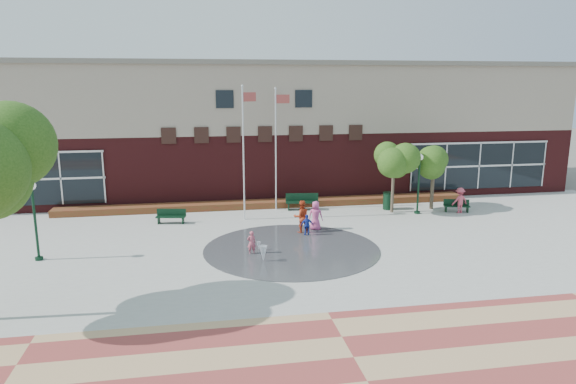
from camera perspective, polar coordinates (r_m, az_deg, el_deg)
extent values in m
plane|color=#666056|center=(21.88, 1.83, -8.86)|extent=(120.00, 120.00, 0.00)
cube|color=#A8A8A0|center=(25.59, 0.00, -5.69)|extent=(46.00, 18.00, 0.01)
cube|color=#993C37|center=(15.74, 7.29, -17.79)|extent=(46.00, 6.00, 0.01)
cylinder|color=#383A3D|center=(24.65, 0.40, -6.39)|extent=(8.40, 8.40, 0.01)
cube|color=#51181A|center=(38.14, -3.52, 3.68)|extent=(44.00, 10.00, 4.50)
cube|color=gray|center=(37.75, -3.61, 10.45)|extent=(44.00, 10.00, 4.50)
cube|color=slate|center=(37.75, -3.66, 13.94)|extent=(44.40, 10.40, 0.30)
cube|color=black|center=(34.69, -27.92, 1.21)|extent=(10.00, 0.12, 3.19)
cube|color=black|center=(38.17, 20.43, 2.74)|extent=(10.00, 0.12, 3.19)
cube|color=black|center=(32.54, -7.05, 10.20)|extent=(1.10, 0.10, 1.10)
cube|color=black|center=(33.18, 1.75, 10.32)|extent=(1.10, 0.10, 1.10)
cube|color=maroon|center=(32.82, -2.30, -1.70)|extent=(26.00, 1.20, 0.40)
cylinder|color=silver|center=(29.21, -4.97, 4.12)|extent=(0.09, 0.09, 7.58)
sphere|color=silver|center=(28.93, -5.11, 11.66)|extent=(0.15, 0.15, 0.15)
cube|color=#A4403B|center=(29.12, -4.33, 10.49)|extent=(0.79, 0.30, 0.51)
cylinder|color=silver|center=(31.52, -1.37, 4.59)|extent=(0.09, 0.09, 7.41)
sphere|color=silver|center=(31.25, -1.40, 11.42)|extent=(0.15, 0.15, 0.15)
cube|color=#A4403B|center=(31.33, -0.61, 10.30)|extent=(0.85, 0.02, 0.52)
cylinder|color=black|center=(25.32, -26.24, -3.36)|extent=(0.11, 0.11, 3.24)
cylinder|color=black|center=(25.74, -25.92, -6.68)|extent=(0.34, 0.34, 0.15)
sphere|color=white|center=(24.94, -26.62, 0.63)|extent=(0.38, 0.38, 0.38)
cylinder|color=black|center=(31.78, 14.29, 0.52)|extent=(0.12, 0.12, 3.30)
cylinder|color=black|center=(32.12, 14.14, -2.23)|extent=(0.35, 0.35, 0.16)
sphere|color=white|center=(31.48, 14.46, 3.77)|extent=(0.39, 0.39, 0.39)
cube|color=black|center=(29.63, -12.89, -2.70)|extent=(1.70, 0.74, 0.05)
cube|color=black|center=(29.77, -12.82, -2.21)|extent=(1.63, 0.34, 0.41)
cube|color=black|center=(31.94, 1.59, -1.13)|extent=(2.10, 0.82, 0.07)
cube|color=black|center=(32.13, 1.56, -0.58)|extent=(2.04, 0.31, 0.51)
cube|color=black|center=(33.10, 18.25, -1.50)|extent=(1.61, 0.82, 0.05)
cube|color=black|center=(33.23, 18.20, -1.09)|extent=(1.51, 0.45, 0.39)
cylinder|color=black|center=(32.68, 11.06, -1.03)|extent=(0.63, 0.63, 1.05)
cylinder|color=black|center=(32.56, 11.10, -0.09)|extent=(0.68, 0.68, 0.06)
cylinder|color=#43352A|center=(31.81, 11.54, 0.10)|extent=(0.18, 0.18, 2.69)
cylinder|color=#43352A|center=(33.28, 15.73, 0.35)|extent=(0.23, 0.23, 2.61)
cone|color=white|center=(23.03, -2.76, -7.78)|extent=(0.37, 0.37, 0.71)
cone|color=white|center=(24.47, -3.27, -6.57)|extent=(0.19, 0.19, 0.42)
imported|color=#C45167|center=(23.89, -4.08, -5.64)|extent=(0.42, 0.30, 1.11)
imported|color=#BD3A1A|center=(27.09, 1.50, -2.76)|extent=(0.91, 0.74, 1.75)
imported|color=#C74C8A|center=(27.63, 3.09, -2.64)|extent=(0.92, 0.79, 1.60)
imported|color=#2035AA|center=(26.64, 2.12, -3.71)|extent=(0.68, 0.31, 1.13)
imported|color=#C9475D|center=(32.86, 18.55, -0.90)|extent=(1.10, 0.74, 1.58)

